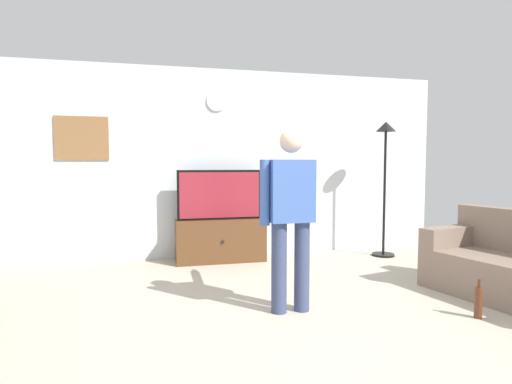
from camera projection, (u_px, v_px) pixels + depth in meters
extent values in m
plane|color=#B2A893|center=(301.00, 335.00, 3.19)|extent=(8.40, 8.40, 0.00)
cube|color=silver|center=(233.00, 164.00, 5.96)|extent=(6.40, 0.10, 2.70)
cube|color=brown|center=(220.00, 240.00, 5.64)|extent=(1.22, 0.45, 0.57)
sphere|color=black|center=(223.00, 241.00, 5.40)|extent=(0.04, 0.04, 0.04)
cube|color=black|center=(220.00, 195.00, 5.64)|extent=(1.17, 0.06, 0.69)
cube|color=maroon|center=(220.00, 195.00, 5.61)|extent=(1.11, 0.01, 0.63)
cylinder|color=white|center=(217.00, 101.00, 5.79)|extent=(0.28, 0.03, 0.28)
cube|color=olive|center=(82.00, 138.00, 5.41)|extent=(0.68, 0.04, 0.58)
cylinder|color=black|center=(383.00, 255.00, 5.96)|extent=(0.32, 0.32, 0.03)
cylinder|color=black|center=(384.00, 193.00, 5.90)|extent=(0.04, 0.04, 1.78)
cone|color=black|center=(386.00, 127.00, 5.83)|extent=(0.28, 0.28, 0.14)
cylinder|color=#384266|center=(279.00, 267.00, 3.65)|extent=(0.14, 0.14, 0.83)
cylinder|color=#384266|center=(302.00, 266.00, 3.70)|extent=(0.14, 0.14, 0.83)
cube|color=#3F60AD|center=(291.00, 191.00, 3.63)|extent=(0.40, 0.22, 0.56)
sphere|color=beige|center=(291.00, 141.00, 3.60)|extent=(0.21, 0.21, 0.21)
cylinder|color=#3F60AD|center=(265.00, 193.00, 3.58)|extent=(0.09, 0.09, 0.58)
cylinder|color=beige|center=(305.00, 165.00, 3.95)|extent=(0.09, 0.58, 0.09)
cube|color=white|center=(295.00, 165.00, 4.26)|extent=(0.04, 0.12, 0.04)
cube|color=#7F6B5B|center=(452.00, 236.00, 4.59)|extent=(0.87, 0.40, 0.22)
cylinder|color=#592D19|center=(478.00, 303.00, 3.53)|extent=(0.07, 0.07, 0.27)
cylinder|color=#4C2814|center=(479.00, 283.00, 3.52)|extent=(0.02, 0.02, 0.07)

